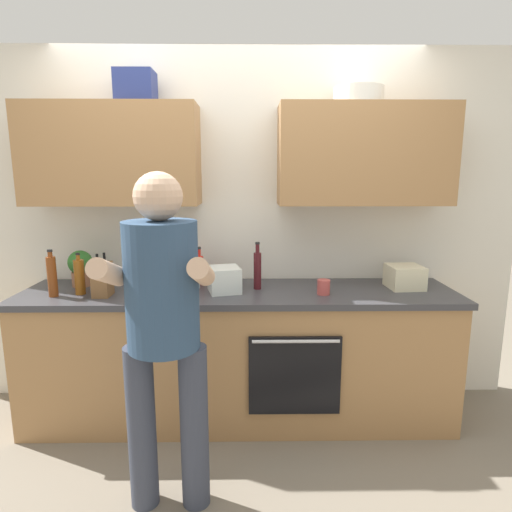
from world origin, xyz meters
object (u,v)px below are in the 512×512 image
object	(u,v)px
bottle_hotsauce	(199,269)
potted_herb	(81,267)
bottle_water	(196,272)
grocery_bag_rice	(405,277)
person_standing	(163,320)
bottle_wine	(257,269)
knife_block	(102,279)
cup_ceramic	(324,287)
bottle_syrup	(79,277)
bottle_vinegar	(52,276)
grocery_bag_produce	(224,280)
mixing_bowl	(162,286)

from	to	relation	value
bottle_hotsauce	potted_herb	distance (m)	0.80
potted_herb	bottle_water	bearing A→B (deg)	-5.01
bottle_hotsauce	grocery_bag_rice	xyz separation A→B (m)	(1.39, -0.12, -0.03)
potted_herb	grocery_bag_rice	xyz separation A→B (m)	(2.19, -0.08, -0.06)
person_standing	bottle_hotsauce	distance (m)	0.98
bottle_hotsauce	bottle_wine	distance (m)	0.42
bottle_hotsauce	knife_block	distance (m)	0.64
bottle_hotsauce	grocery_bag_rice	distance (m)	1.39
bottle_wine	cup_ceramic	world-z (taller)	bottle_wine
bottle_wine	potted_herb	distance (m)	1.20
person_standing	bottle_water	distance (m)	0.86
bottle_syrup	bottle_vinegar	bearing A→B (deg)	-161.56
knife_block	grocery_bag_produce	distance (m)	0.76
bottle_hotsauce	bottle_wine	bearing A→B (deg)	-18.51
mixing_bowl	grocery_bag_produce	world-z (taller)	grocery_bag_produce
potted_herb	grocery_bag_produce	bearing A→B (deg)	-9.11
grocery_bag_produce	cup_ceramic	bearing A→B (deg)	-6.38
bottle_syrup	bottle_wine	bearing A→B (deg)	5.56
bottle_hotsauce	potted_herb	bearing A→B (deg)	-176.95
grocery_bag_produce	grocery_bag_rice	distance (m)	1.21
potted_herb	bottle_wine	bearing A→B (deg)	-4.39
bottle_syrup	bottle_water	world-z (taller)	bottle_syrup
bottle_syrup	mixing_bowl	world-z (taller)	bottle_syrup
knife_block	bottle_wine	bearing A→B (deg)	8.86
bottle_water	knife_block	size ratio (longest dim) A/B	0.93
person_standing	mixing_bowl	world-z (taller)	person_standing
person_standing	bottle_wine	size ratio (longest dim) A/B	5.28
bottle_hotsauce	grocery_bag_rice	world-z (taller)	bottle_hotsauce
bottle_syrup	bottle_hotsauce	distance (m)	0.77
person_standing	grocery_bag_produce	world-z (taller)	person_standing
bottle_hotsauce	grocery_bag_produce	distance (m)	0.27
cup_ceramic	grocery_bag_rice	size ratio (longest dim) A/B	0.44
person_standing	grocery_bag_rice	world-z (taller)	person_standing
bottle_syrup	grocery_bag_produce	xyz separation A→B (m)	(0.91, 0.04, -0.03)
bottle_syrup	potted_herb	size ratio (longest dim) A/B	1.08
bottle_water	grocery_bag_rice	size ratio (longest dim) A/B	1.17
mixing_bowl	grocery_bag_rice	xyz separation A→B (m)	(1.61, 0.07, 0.04)
bottle_syrup	bottle_hotsauce	bearing A→B (deg)	18.60
knife_block	grocery_bag_produce	world-z (taller)	knife_block
bottle_syrup	potted_herb	bearing A→B (deg)	109.18
mixing_bowl	potted_herb	size ratio (longest dim) A/B	0.99
bottle_wine	grocery_bag_rice	distance (m)	0.99
bottle_hotsauce	cup_ceramic	size ratio (longest dim) A/B	2.76
grocery_bag_produce	mixing_bowl	bearing A→B (deg)	178.50
person_standing	bottle_syrup	size ratio (longest dim) A/B	6.25
mixing_bowl	grocery_bag_rice	size ratio (longest dim) A/B	1.12
knife_block	grocery_bag_rice	distance (m)	1.97
cup_ceramic	grocery_bag_produce	xyz separation A→B (m)	(-0.63, 0.07, 0.03)
bottle_syrup	bottle_hotsauce	world-z (taller)	bottle_syrup
bottle_hotsauce	knife_block	bearing A→B (deg)	-153.35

